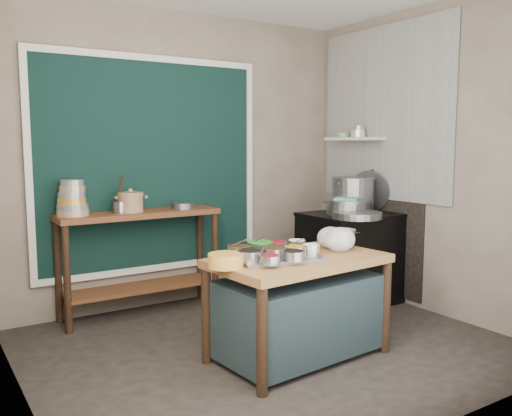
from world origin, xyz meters
TOP-DOWN VIEW (x-y plane):
  - floor at (0.00, 0.00)m, footprint 3.50×3.00m
  - back_wall at (0.00, 1.51)m, footprint 3.50×0.02m
  - left_wall at (-1.76, 0.00)m, footprint 0.02×3.00m
  - right_wall at (1.76, 0.00)m, footprint 0.02×3.00m
  - curtain_panel at (-0.35, 1.47)m, footprint 2.10×0.02m
  - curtain_frame at (-0.35, 1.46)m, footprint 2.22×0.03m
  - tile_panel at (1.74, 0.55)m, footprint 0.02×1.70m
  - soot_patch at (1.74, 0.65)m, footprint 0.01×1.30m
  - wall_shelf at (1.63, 0.85)m, footprint 0.22×0.70m
  - prep_table at (0.05, -0.30)m, footprint 1.31×0.82m
  - back_counter at (-0.55, 1.28)m, footprint 1.45×0.40m
  - stove_block at (1.35, 0.55)m, footprint 0.90×0.68m
  - stove_top at (1.35, 0.55)m, footprint 0.92×0.69m
  - condiment_tray at (-0.14, -0.28)m, footprint 0.64×0.51m
  - condiment_bowls at (-0.16, -0.26)m, footprint 0.68×0.51m
  - yellow_basin at (-0.55, -0.30)m, footprint 0.30×0.30m
  - saucepan at (0.52, -0.19)m, footprint 0.30×0.30m
  - plastic_bag_a at (0.43, -0.31)m, footprint 0.28×0.25m
  - plastic_bag_b at (0.45, -0.17)m, footprint 0.25×0.22m
  - bowl_stack at (-1.12, 1.30)m, footprint 0.27×0.27m
  - utensil_cup at (-0.71, 1.28)m, footprint 0.20×0.20m
  - ceramic_crock at (-0.63, 1.26)m, footprint 0.30×0.30m
  - wide_bowl at (-0.13, 1.25)m, footprint 0.30×0.30m
  - stock_pot at (1.42, 0.63)m, footprint 0.46×0.46m
  - pot_lid at (1.64, 0.61)m, footprint 0.23×0.43m
  - steamer at (1.24, 0.51)m, footprint 0.57×0.57m
  - green_cloth at (1.24, 0.51)m, footprint 0.35×0.34m
  - shallow_pan at (1.13, 0.25)m, footprint 0.56×0.56m
  - shelf_bowl_stack at (1.63, 0.79)m, footprint 0.14×0.14m
  - shelf_bowl_green at (1.63, 1.01)m, footprint 0.13×0.13m

SIDE VIEW (x-z plane):
  - floor at x=0.00m, z-range -0.02..0.00m
  - prep_table at x=0.05m, z-range 0.00..0.75m
  - stove_block at x=1.35m, z-range 0.00..0.85m
  - back_counter at x=-0.55m, z-range 0.00..0.95m
  - soot_patch at x=1.74m, z-range 0.05..1.35m
  - condiment_tray at x=-0.14m, z-range 0.75..0.78m
  - yellow_basin at x=-0.55m, z-range 0.75..0.84m
  - condiment_bowls at x=-0.16m, z-range 0.77..0.85m
  - saucepan at x=0.52m, z-range 0.75..0.89m
  - plastic_bag_b at x=0.45m, z-range 0.75..0.92m
  - plastic_bag_a at x=0.43m, z-range 0.75..0.93m
  - stove_top at x=1.35m, z-range 0.85..0.88m
  - shallow_pan at x=1.13m, z-range 0.88..0.94m
  - steamer at x=1.24m, z-range 0.88..1.02m
  - wide_bowl at x=-0.13m, z-range 0.95..1.01m
  - utensil_cup at x=-0.71m, z-range 0.95..1.05m
  - ceramic_crock at x=-0.63m, z-range 0.95..1.11m
  - green_cloth at x=1.24m, z-range 1.02..1.04m
  - stock_pot at x=1.42m, z-range 0.88..1.22m
  - bowl_stack at x=-1.12m, z-range 0.93..1.23m
  - pot_lid at x=1.64m, z-range 0.88..1.29m
  - curtain_panel at x=-0.35m, z-range 0.40..2.30m
  - curtain_frame at x=-0.35m, z-range 0.34..2.36m
  - back_wall at x=0.00m, z-range 0.00..2.80m
  - left_wall at x=-1.76m, z-range 0.00..2.80m
  - right_wall at x=1.76m, z-range 0.00..2.80m
  - wall_shelf at x=1.63m, z-range 1.59..1.61m
  - shelf_bowl_green at x=1.63m, z-range 1.61..1.66m
  - shelf_bowl_stack at x=1.63m, z-range 1.61..1.73m
  - tile_panel at x=1.74m, z-range 1.00..2.70m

